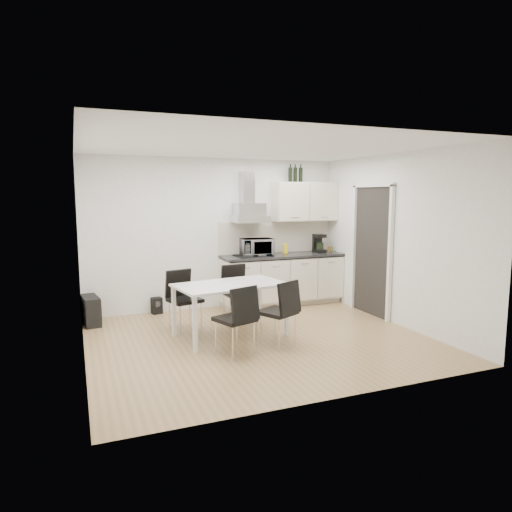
{
  "coord_description": "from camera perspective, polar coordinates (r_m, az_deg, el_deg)",
  "views": [
    {
      "loc": [
        -2.29,
        -5.63,
        1.97
      ],
      "look_at": [
        0.12,
        0.41,
        1.1
      ],
      "focal_mm": 32.0,
      "sensor_mm": 36.0,
      "label": 1
    }
  ],
  "objects": [
    {
      "name": "ground",
      "position": [
        6.39,
        0.35,
        -10.34
      ],
      "size": [
        4.5,
        4.5,
        0.0
      ],
      "primitive_type": "plane",
      "color": "#A98553",
      "rests_on": "ground"
    },
    {
      "name": "wall_back",
      "position": [
        8.0,
        -5.06,
        2.79
      ],
      "size": [
        4.5,
        0.1,
        2.6
      ],
      "primitive_type": "cube",
      "color": "white",
      "rests_on": "ground"
    },
    {
      "name": "wall_front",
      "position": [
        4.35,
        10.35,
        -1.4
      ],
      "size": [
        4.5,
        0.1,
        2.6
      ],
      "primitive_type": "cube",
      "color": "white",
      "rests_on": "ground"
    },
    {
      "name": "wall_left",
      "position": [
        5.67,
        -21.2,
        0.3
      ],
      "size": [
        0.1,
        4.0,
        2.6
      ],
      "primitive_type": "cube",
      "color": "white",
      "rests_on": "ground"
    },
    {
      "name": "wall_right",
      "position": [
        7.27,
        17.03,
        1.99
      ],
      "size": [
        0.1,
        4.0,
        2.6
      ],
      "primitive_type": "cube",
      "color": "white",
      "rests_on": "ground"
    },
    {
      "name": "ceiling",
      "position": [
        6.11,
        0.37,
        13.53
      ],
      "size": [
        4.5,
        4.5,
        0.0
      ],
      "primitive_type": "plane",
      "color": "white",
      "rests_on": "wall_back"
    },
    {
      "name": "doorway",
      "position": [
        7.7,
        14.17,
        0.53
      ],
      "size": [
        0.08,
        1.04,
        2.1
      ],
      "primitive_type": "cube",
      "color": "white",
      "rests_on": "ground"
    },
    {
      "name": "kitchenette",
      "position": [
        8.23,
        3.46,
        -0.35
      ],
      "size": [
        2.22,
        0.64,
        2.52
      ],
      "color": "beige",
      "rests_on": "ground"
    },
    {
      "name": "dining_table",
      "position": [
        6.36,
        -3.23,
        -4.14
      ],
      "size": [
        1.6,
        1.06,
        0.75
      ],
      "rotation": [
        0.0,
        0.0,
        0.15
      ],
      "color": "white",
      "rests_on": "ground"
    },
    {
      "name": "chair_far_left",
      "position": [
        6.76,
        -8.88,
        -5.56
      ],
      "size": [
        0.56,
        0.6,
        0.88
      ],
      "primitive_type": null,
      "rotation": [
        0.0,
        0.0,
        3.41
      ],
      "color": "black",
      "rests_on": "ground"
    },
    {
      "name": "chair_far_right",
      "position": [
        7.15,
        -2.27,
        -4.75
      ],
      "size": [
        0.47,
        0.53,
        0.88
      ],
      "primitive_type": null,
      "rotation": [
        0.0,
        0.0,
        3.2
      ],
      "color": "black",
      "rests_on": "ground"
    },
    {
      "name": "chair_near_left",
      "position": [
        5.7,
        -2.67,
        -7.98
      ],
      "size": [
        0.58,
        0.62,
        0.88
      ],
      "primitive_type": null,
      "rotation": [
        0.0,
        0.0,
        0.34
      ],
      "color": "black",
      "rests_on": "ground"
    },
    {
      "name": "chair_near_right",
      "position": [
        6.02,
        2.65,
        -7.12
      ],
      "size": [
        0.62,
        0.64,
        0.88
      ],
      "primitive_type": null,
      "rotation": [
        0.0,
        0.0,
        0.47
      ],
      "color": "black",
      "rests_on": "ground"
    },
    {
      "name": "guitar_amp",
      "position": [
        7.46,
        -19.96,
        -6.41
      ],
      "size": [
        0.3,
        0.55,
        0.44
      ],
      "rotation": [
        0.0,
        0.0,
        0.14
      ],
      "color": "black",
      "rests_on": "ground"
    },
    {
      "name": "floor_speaker",
      "position": [
        7.85,
        -12.31,
        -6.07
      ],
      "size": [
        0.19,
        0.17,
        0.27
      ],
      "primitive_type": "cube",
      "rotation": [
        0.0,
        0.0,
        0.18
      ],
      "color": "black",
      "rests_on": "ground"
    }
  ]
}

